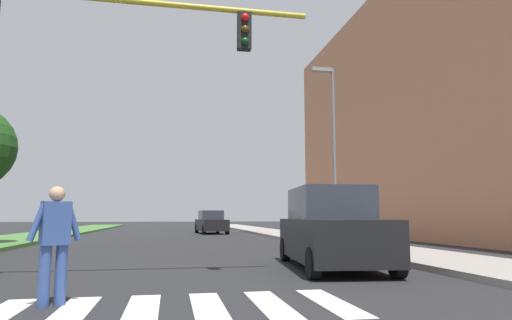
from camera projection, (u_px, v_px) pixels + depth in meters
ground_plane at (165, 235)px, 28.78m from camera, size 140.00×140.00×0.00m
crosswalk at (142, 309)px, 6.00m from camera, size 5.85×2.20×0.01m
median_strip at (34, 237)px, 25.46m from camera, size 3.79×64.00×0.15m
apartment_block_right at (507, 108)px, 25.54m from camera, size 14.03×33.44×14.92m
sidewalk_right at (286, 235)px, 28.27m from camera, size 3.00×64.00×0.15m
street_lamp_right at (332, 137)px, 18.84m from camera, size 1.02×0.24×7.50m
pedestrian_performer at (55, 239)px, 6.32m from camera, size 0.70×0.42×1.69m
suv_crossing at (331, 229)px, 10.89m from camera, size 2.40×4.77×1.97m
sedan_midblock at (211, 223)px, 31.82m from camera, size 2.17×4.48×1.65m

